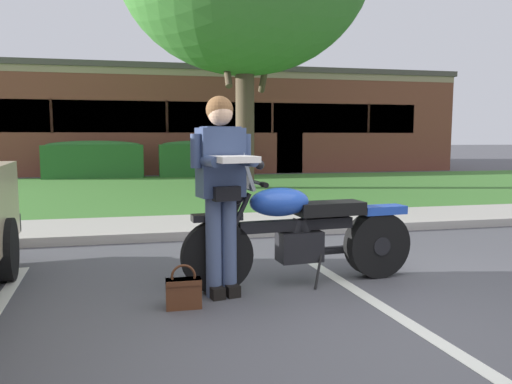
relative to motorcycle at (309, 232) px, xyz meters
name	(u,v)px	position (x,y,z in m)	size (l,w,h in m)	color
ground_plane	(390,332)	(0.18, -1.25, -0.49)	(140.00, 140.00, 0.00)	#4C4C51
curb_strip	(270,231)	(0.18, 2.25, -0.43)	(60.00, 0.20, 0.12)	#ADA89E
concrete_walk	(257,222)	(0.18, 3.10, -0.45)	(60.00, 1.50, 0.08)	#ADA89E
grass_lawn	(214,190)	(0.18, 8.11, -0.46)	(60.00, 8.53, 0.06)	#3D752D
stall_stripe_1	(402,319)	(0.39, -1.05, -0.49)	(0.12, 4.40, 0.01)	silver
motorcycle	(309,232)	(0.00, 0.00, 0.00)	(2.24, 0.82, 1.26)	black
rider_person	(222,180)	(-0.85, -0.20, 0.52)	(0.53, 0.63, 1.70)	black
handbag	(184,291)	(-1.20, -0.44, -0.34)	(0.28, 0.13, 0.36)	#562D19
hedge_left	(94,159)	(-3.10, 12.22, 0.16)	(3.07, 0.90, 1.24)	#286028
hedge_center_left	(203,158)	(0.36, 12.22, 0.16)	(2.88, 0.90, 1.24)	#286028
brick_building	(162,123)	(-0.74, 18.98, 1.48)	(22.79, 10.95, 3.94)	brown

